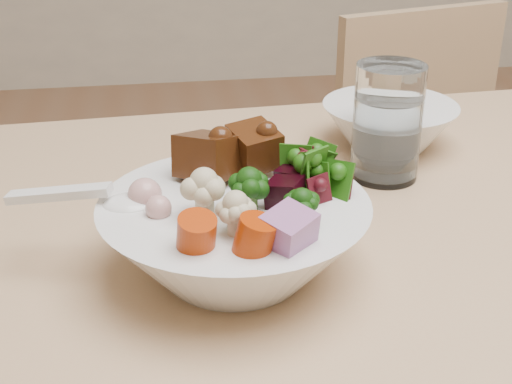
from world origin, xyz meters
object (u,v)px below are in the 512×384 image
at_px(chair_far, 440,197).
at_px(water_glass, 387,127).
at_px(food_bowl, 236,232).
at_px(side_bowl, 389,126).

height_order(chair_far, water_glass, water_glass).
relative_size(food_bowl, side_bowl, 1.40).
bearing_deg(side_bowl, water_glass, -111.41).
bearing_deg(water_glass, chair_far, 57.98).
relative_size(food_bowl, water_glass, 1.79).
distance_m(food_bowl, side_bowl, 0.35).
xyz_separation_m(chair_far, side_bowl, (-0.26, -0.38, 0.30)).
bearing_deg(water_glass, food_bowl, -137.79).
bearing_deg(chair_far, side_bowl, -139.25).
height_order(food_bowl, side_bowl, food_bowl).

